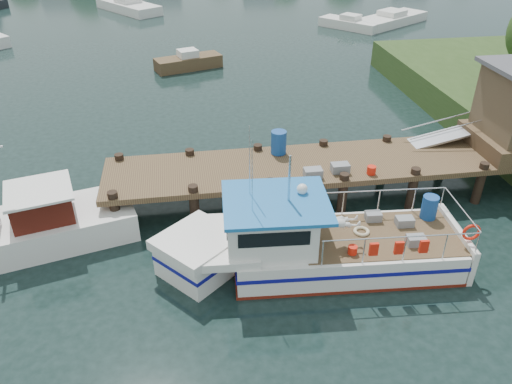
{
  "coord_description": "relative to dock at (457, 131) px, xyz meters",
  "views": [
    {
      "loc": [
        -3.1,
        -15.04,
        9.65
      ],
      "look_at": [
        -1.0,
        -1.5,
        1.3
      ],
      "focal_mm": 35.0,
      "sensor_mm": 36.0,
      "label": 1
    }
  ],
  "objects": [
    {
      "name": "ground_plane",
      "position": [
        -6.51,
        -0.01,
        -2.24
      ],
      "size": [
        160.0,
        160.0,
        0.0
      ],
      "primitive_type": "plane",
      "color": "black"
    },
    {
      "name": "dock",
      "position": [
        0.0,
        0.0,
        0.0
      ],
      "size": [
        16.6,
        3.0,
        4.78
      ],
      "color": "#503C26",
      "rests_on": "ground"
    },
    {
      "name": "lobster_boat",
      "position": [
        -6.34,
        -3.84,
        -1.44
      ],
      "size": [
        9.27,
        3.22,
        4.44
      ],
      "rotation": [
        0.0,
        0.0,
        -0.07
      ],
      "color": "silver",
      "rests_on": "ground"
    },
    {
      "name": "work_boat",
      "position": [
        -14.96,
        -1.56,
        -1.61
      ],
      "size": [
        7.62,
        3.84,
        4.0
      ],
      "rotation": [
        0.0,
        0.0,
        0.25
      ],
      "color": "silver",
      "rests_on": "ground"
    },
    {
      "name": "moored_rowboat",
      "position": [
        -9.07,
        15.96,
        -1.8
      ],
      "size": [
        4.32,
        2.63,
        1.19
      ],
      "rotation": [
        0.0,
        0.0,
        -0.2
      ],
      "color": "#503C26",
      "rests_on": "ground"
    },
    {
      "name": "moored_b",
      "position": [
        4.17,
        24.51,
        -1.83
      ],
      "size": [
        4.56,
        4.86,
        1.1
      ],
      "rotation": [
        0.0,
        0.0,
        -0.24
      ],
      "color": "silver",
      "rests_on": "ground"
    },
    {
      "name": "moored_c",
      "position": [
        8.04,
        25.48,
        -1.83
      ],
      "size": [
        7.24,
        5.9,
        1.12
      ],
      "rotation": [
        0.0,
        0.0,
        0.41
      ],
      "color": "silver",
      "rests_on": "ground"
    },
    {
      "name": "moored_d",
      "position": [
        -13.83,
        33.99,
        -1.78
      ],
      "size": [
        6.28,
        7.45,
        1.25
      ],
      "rotation": [
        0.0,
        0.0,
        0.09
      ],
      "color": "silver",
      "rests_on": "ground"
    }
  ]
}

